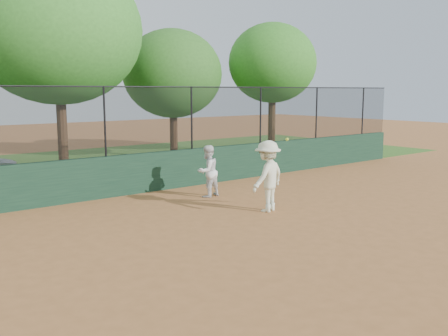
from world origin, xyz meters
TOP-DOWN VIEW (x-y plane):
  - ground at (0.00, 0.00)m, footprint 80.00×80.00m
  - back_wall at (0.00, 6.00)m, footprint 26.00×0.20m
  - grass_strip at (0.00, 12.00)m, footprint 36.00×12.00m
  - player_second at (1.84, 4.27)m, footprint 0.82×0.69m
  - player_main at (1.99, 1.91)m, footprint 1.31×0.97m
  - fence_assembly at (-0.03, 6.00)m, footprint 26.00×0.06m
  - tree_2 at (0.04, 10.74)m, footprint 6.12×5.56m
  - tree_3 at (5.73, 12.09)m, footprint 4.60×4.18m
  - tree_4 at (10.39, 10.49)m, footprint 4.42×4.02m

SIDE VIEW (x-z plane):
  - ground at x=0.00m, z-range 0.00..0.00m
  - grass_strip at x=0.00m, z-range 0.00..0.01m
  - back_wall at x=0.00m, z-range 0.00..1.20m
  - player_second at x=1.84m, z-range 0.00..1.51m
  - player_main at x=1.99m, z-range -0.04..1.86m
  - fence_assembly at x=-0.03m, z-range 1.24..3.24m
  - tree_3 at x=5.73m, z-range 0.91..6.71m
  - tree_4 at x=10.39m, z-range 1.22..7.51m
  - tree_2 at x=0.04m, z-range 1.27..9.10m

